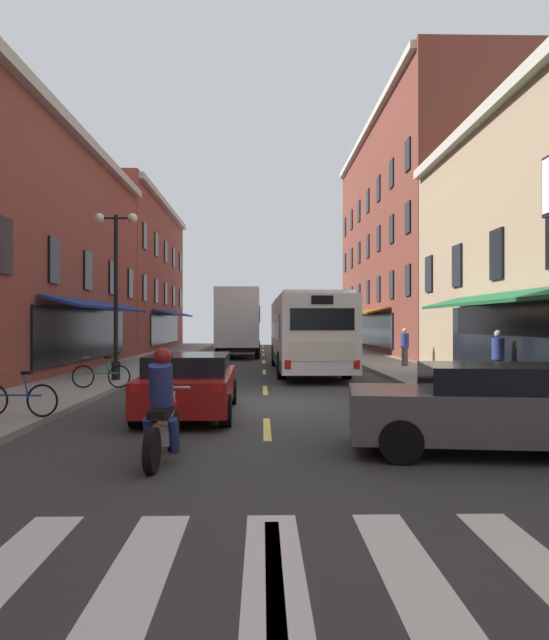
% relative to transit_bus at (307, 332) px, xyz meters
% --- Properties ---
extents(ground_plane, '(34.80, 80.00, 0.10)m').
position_rel_transit_bus_xyz_m(ground_plane, '(-1.74, -9.48, -1.68)').
color(ground_plane, '#333335').
extents(lane_centre_dashes, '(0.14, 73.90, 0.01)m').
position_rel_transit_bus_xyz_m(lane_centre_dashes, '(-1.74, -9.73, -1.63)').
color(lane_centre_dashes, '#DBCC4C').
rests_on(lane_centre_dashes, ground).
extents(crosswalk_near, '(7.10, 2.80, 0.01)m').
position_rel_transit_bus_xyz_m(crosswalk_near, '(-1.74, -19.48, -1.63)').
color(crosswalk_near, silver).
rests_on(crosswalk_near, ground).
extents(sidewalk_left, '(3.00, 80.00, 0.14)m').
position_rel_transit_bus_xyz_m(sidewalk_left, '(-7.64, -9.48, -1.56)').
color(sidewalk_left, gray).
rests_on(sidewalk_left, ground).
extents(sidewalk_right, '(3.00, 80.00, 0.14)m').
position_rel_transit_bus_xyz_m(sidewalk_right, '(4.16, -9.48, -1.56)').
color(sidewalk_right, gray).
rests_on(sidewalk_right, ground).
extents(transit_bus, '(2.76, 11.14, 3.11)m').
position_rel_transit_bus_xyz_m(transit_bus, '(0.00, 0.00, 0.00)').
color(transit_bus, white).
rests_on(transit_bus, ground).
extents(box_truck, '(2.50, 7.28, 3.95)m').
position_rel_transit_bus_xyz_m(box_truck, '(-3.18, 10.44, 0.39)').
color(box_truck, white).
rests_on(box_truck, ground).
extents(sedan_near, '(4.50, 2.42, 1.37)m').
position_rel_transit_bus_xyz_m(sedan_near, '(1.74, -15.17, -0.92)').
color(sedan_near, '#515154').
rests_on(sedan_near, ground).
extents(sedan_mid, '(2.01, 4.68, 1.34)m').
position_rel_transit_bus_xyz_m(sedan_mid, '(-3.42, -11.21, -0.94)').
color(sedan_mid, maroon).
rests_on(sedan_mid, ground).
extents(motorcycle_rider, '(0.62, 2.07, 1.66)m').
position_rel_transit_bus_xyz_m(motorcycle_rider, '(-3.28, -15.64, -0.93)').
color(motorcycle_rider, black).
rests_on(motorcycle_rider, ground).
extents(bicycle_near, '(1.71, 0.48, 0.91)m').
position_rel_transit_bus_xyz_m(bicycle_near, '(-6.48, -7.07, -1.13)').
color(bicycle_near, black).
rests_on(bicycle_near, sidewalk_left).
extents(bicycle_mid, '(1.71, 0.48, 0.91)m').
position_rel_transit_bus_xyz_m(bicycle_mid, '(-6.74, -12.30, -1.13)').
color(bicycle_mid, black).
rests_on(bicycle_mid, sidewalk_left).
extents(pedestrian_mid, '(0.36, 0.36, 1.66)m').
position_rel_transit_bus_xyz_m(pedestrian_mid, '(4.41, 1.45, -0.65)').
color(pedestrian_mid, '#4C4C51').
rests_on(pedestrian_mid, sidewalk_right).
extents(pedestrian_far, '(0.36, 0.36, 1.67)m').
position_rel_transit_bus_xyz_m(pedestrian_far, '(5.11, -7.04, -0.64)').
color(pedestrian_far, black).
rests_on(pedestrian_far, sidewalk_right).
extents(street_lamp_twin, '(1.42, 0.32, 5.52)m').
position_rel_transit_bus_xyz_m(street_lamp_twin, '(-6.67, -4.59, 1.55)').
color(street_lamp_twin, black).
rests_on(street_lamp_twin, sidewalk_left).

